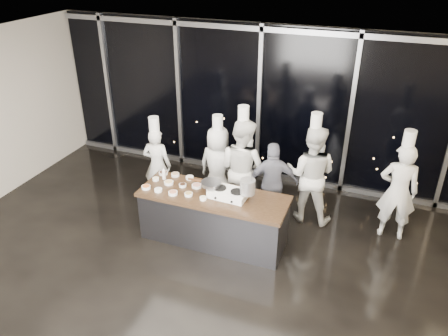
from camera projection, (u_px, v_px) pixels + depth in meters
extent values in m
plane|color=black|center=(192.00, 272.00, 6.78)|extent=(9.00, 9.00, 0.00)
cube|color=beige|center=(261.00, 104.00, 8.92)|extent=(9.00, 0.02, 3.20)
cube|color=silver|center=(183.00, 69.00, 5.28)|extent=(9.00, 7.00, 0.02)
cube|color=black|center=(260.00, 104.00, 8.87)|extent=(8.90, 0.04, 3.18)
cube|color=gray|center=(262.00, 29.00, 8.13)|extent=(8.90, 0.08, 0.10)
cube|color=gray|center=(256.00, 172.00, 9.56)|extent=(8.90, 0.08, 0.10)
cube|color=gray|center=(108.00, 86.00, 9.96)|extent=(0.08, 0.08, 3.20)
cube|color=gray|center=(179.00, 95.00, 9.40)|extent=(0.08, 0.08, 3.20)
cube|color=gray|center=(259.00, 105.00, 8.83)|extent=(0.08, 0.08, 3.20)
cube|color=gray|center=(350.00, 117.00, 8.27)|extent=(0.08, 0.08, 3.20)
cube|color=#38373D|center=(214.00, 219.00, 7.33)|extent=(2.40, 0.80, 0.84)
cube|color=#422D1B|center=(213.00, 196.00, 7.12)|extent=(2.46, 0.86, 0.06)
cube|color=white|center=(228.00, 193.00, 7.02)|extent=(0.63, 0.41, 0.12)
cylinder|color=black|center=(220.00, 188.00, 7.04)|extent=(0.22, 0.22, 0.02)
cylinder|color=black|center=(237.00, 192.00, 6.93)|extent=(0.22, 0.22, 0.02)
cylinder|color=black|center=(215.00, 198.00, 6.92)|extent=(0.04, 0.02, 0.04)
cylinder|color=black|center=(232.00, 202.00, 6.82)|extent=(0.04, 0.02, 0.04)
cylinder|color=slate|center=(211.00, 183.00, 7.10)|extent=(0.35, 0.35, 0.06)
cube|color=#4C2B14|center=(195.00, 180.00, 7.20)|extent=(0.25, 0.04, 0.02)
cylinder|color=#A6A6A8|center=(248.00, 187.00, 6.82)|extent=(0.25, 0.25, 0.24)
cylinder|color=white|center=(146.00, 187.00, 7.27)|extent=(0.15, 0.15, 0.04)
cylinder|color=#D76123|center=(146.00, 186.00, 7.26)|extent=(0.12, 0.12, 0.01)
cylinder|color=white|center=(156.00, 179.00, 7.52)|extent=(0.11, 0.11, 0.04)
cylinder|color=beige|center=(156.00, 178.00, 7.51)|extent=(0.09, 0.09, 0.01)
cylinder|color=white|center=(163.00, 173.00, 7.71)|extent=(0.16, 0.16, 0.04)
cylinder|color=black|center=(163.00, 172.00, 7.70)|extent=(0.13, 0.13, 0.01)
cylinder|color=white|center=(158.00, 190.00, 7.19)|extent=(0.13, 0.13, 0.04)
cylinder|color=beige|center=(158.00, 189.00, 7.18)|extent=(0.11, 0.11, 0.01)
cylinder|color=white|center=(169.00, 183.00, 7.40)|extent=(0.16, 0.16, 0.04)
cylinder|color=tan|center=(169.00, 182.00, 7.40)|extent=(0.13, 0.13, 0.01)
cylinder|color=white|center=(175.00, 175.00, 7.65)|extent=(0.14, 0.14, 0.04)
cylinder|color=#AA8255|center=(175.00, 174.00, 7.65)|extent=(0.11, 0.11, 0.01)
cylinder|color=white|center=(173.00, 193.00, 7.11)|extent=(0.15, 0.15, 0.04)
cylinder|color=#BB6C4D|center=(173.00, 192.00, 7.10)|extent=(0.12, 0.12, 0.01)
cylinder|color=white|center=(183.00, 185.00, 7.33)|extent=(0.12, 0.12, 0.04)
cylinder|color=black|center=(183.00, 184.00, 7.32)|extent=(0.10, 0.10, 0.01)
cylinder|color=white|center=(190.00, 178.00, 7.56)|extent=(0.13, 0.13, 0.04)
cylinder|color=white|center=(190.00, 177.00, 7.55)|extent=(0.11, 0.11, 0.01)
cylinder|color=white|center=(189.00, 194.00, 7.07)|extent=(0.13, 0.13, 0.04)
cylinder|color=#A48041|center=(189.00, 193.00, 7.06)|extent=(0.11, 0.11, 0.01)
cylinder|color=white|center=(197.00, 186.00, 7.31)|extent=(0.16, 0.16, 0.04)
cylinder|color=tan|center=(197.00, 185.00, 7.30)|extent=(0.13, 0.13, 0.01)
cylinder|color=white|center=(203.00, 198.00, 6.96)|extent=(0.11, 0.11, 0.04)
cylinder|color=beige|center=(203.00, 197.00, 6.95)|extent=(0.09, 0.09, 0.01)
cylinder|color=white|center=(209.00, 189.00, 7.22)|extent=(0.11, 0.11, 0.04)
cylinder|color=#997445|center=(209.00, 188.00, 7.22)|extent=(0.09, 0.09, 0.01)
cylinder|color=white|center=(164.00, 175.00, 7.53)|extent=(0.06, 0.06, 0.16)
cone|color=white|center=(163.00, 169.00, 7.48)|extent=(0.05, 0.05, 0.05)
imported|color=silver|center=(157.00, 165.00, 8.34)|extent=(0.59, 0.43, 1.50)
cylinder|color=white|center=(154.00, 124.00, 7.94)|extent=(0.21, 0.21, 0.26)
imported|color=silver|center=(218.00, 167.00, 8.20)|extent=(0.83, 0.59, 1.59)
cylinder|color=white|center=(218.00, 122.00, 7.78)|extent=(0.21, 0.21, 0.26)
imported|color=silver|center=(242.00, 168.00, 7.82)|extent=(1.11, 0.99, 1.89)
cylinder|color=white|center=(244.00, 113.00, 7.33)|extent=(0.24, 0.24, 0.26)
imported|color=#121834|center=(273.00, 183.00, 7.71)|extent=(0.97, 0.69, 1.53)
imported|color=silver|center=(311.00, 174.00, 7.68)|extent=(0.89, 0.69, 1.83)
cylinder|color=white|center=(316.00, 120.00, 7.21)|extent=(0.19, 0.19, 0.26)
imported|color=silver|center=(398.00, 192.00, 7.24)|extent=(0.66, 0.46, 1.75)
cylinder|color=white|center=(410.00, 138.00, 6.78)|extent=(0.20, 0.20, 0.26)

